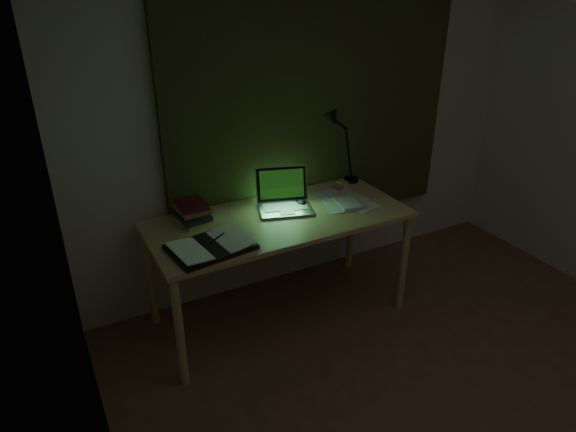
% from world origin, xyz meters
% --- Properties ---
extents(wall_back, '(3.50, 0.00, 2.50)m').
position_xyz_m(wall_back, '(0.00, 2.00, 1.25)').
color(wall_back, beige).
rests_on(wall_back, ground).
extents(wall_left, '(0.00, 4.00, 2.50)m').
position_xyz_m(wall_left, '(-1.75, 0.00, 1.25)').
color(wall_left, beige).
rests_on(wall_left, ground).
extents(curtain, '(2.20, 0.06, 2.00)m').
position_xyz_m(curtain, '(0.00, 1.96, 1.45)').
color(curtain, '#31381C').
rests_on(curtain, wall_back).
extents(desk, '(1.66, 0.73, 0.76)m').
position_xyz_m(desk, '(-0.50, 1.56, 0.38)').
color(desk, tan).
rests_on(desk, floor).
extents(laptop, '(0.45, 0.47, 0.25)m').
position_xyz_m(laptop, '(-0.42, 1.62, 0.88)').
color(laptop, '#BBBBC0').
rests_on(laptop, desk).
extents(open_textbook, '(0.49, 0.38, 0.04)m').
position_xyz_m(open_textbook, '(-1.02, 1.37, 0.78)').
color(open_textbook, white).
rests_on(open_textbook, desk).
extents(book_stack, '(0.21, 0.24, 0.14)m').
position_xyz_m(book_stack, '(-1.00, 1.75, 0.83)').
color(book_stack, white).
rests_on(book_stack, desk).
extents(loose_papers, '(0.40, 0.41, 0.02)m').
position_xyz_m(loose_papers, '(-0.05, 1.53, 0.77)').
color(loose_papers, silver).
rests_on(loose_papers, desk).
extents(mouse, '(0.06, 0.10, 0.04)m').
position_xyz_m(mouse, '(-0.28, 1.65, 0.78)').
color(mouse, black).
rests_on(mouse, desk).
extents(sticky_yellow, '(0.10, 0.10, 0.02)m').
position_xyz_m(sticky_yellow, '(0.19, 1.85, 0.77)').
color(sticky_yellow, yellow).
rests_on(sticky_yellow, desk).
extents(sticky_pink, '(0.09, 0.09, 0.02)m').
position_xyz_m(sticky_pink, '(0.07, 1.76, 0.77)').
color(sticky_pink, '#CE5099').
rests_on(sticky_pink, desk).
extents(desk_lamp, '(0.40, 0.31, 0.60)m').
position_xyz_m(desk_lamp, '(0.25, 1.85, 1.06)').
color(desk_lamp, black).
rests_on(desk_lamp, desk).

